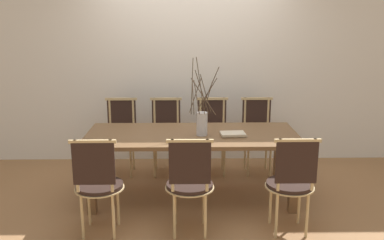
{
  "coord_description": "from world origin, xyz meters",
  "views": [
    {
      "loc": [
        -0.07,
        -4.37,
        1.97
      ],
      "look_at": [
        0.0,
        0.0,
        0.88
      ],
      "focal_mm": 40.0,
      "sensor_mm": 36.0,
      "label": 1
    }
  ],
  "objects_px": {
    "chair_far_center": "(212,133)",
    "book_stack": "(233,134)",
    "dining_table": "(192,142)",
    "chair_near_center": "(291,181)",
    "vase_centerpiece": "(202,121)"
  },
  "relations": [
    {
      "from": "book_stack",
      "to": "chair_far_center",
      "type": "bearing_deg",
      "value": 99.93
    },
    {
      "from": "chair_far_center",
      "to": "book_stack",
      "type": "bearing_deg",
      "value": 99.93
    },
    {
      "from": "dining_table",
      "to": "chair_far_center",
      "type": "xyz_separation_m",
      "value": [
        0.27,
        0.8,
        -0.12
      ]
    },
    {
      "from": "chair_near_center",
      "to": "vase_centerpiece",
      "type": "bearing_deg",
      "value": 136.25
    },
    {
      "from": "dining_table",
      "to": "chair_far_center",
      "type": "height_order",
      "value": "chair_far_center"
    },
    {
      "from": "dining_table",
      "to": "vase_centerpiece",
      "type": "distance_m",
      "value": 0.27
    },
    {
      "from": "dining_table",
      "to": "chair_far_center",
      "type": "relative_size",
      "value": 2.38
    },
    {
      "from": "chair_far_center",
      "to": "book_stack",
      "type": "height_order",
      "value": "chair_far_center"
    },
    {
      "from": "chair_near_center",
      "to": "chair_far_center",
      "type": "height_order",
      "value": "same"
    },
    {
      "from": "chair_far_center",
      "to": "vase_centerpiece",
      "type": "height_order",
      "value": "vase_centerpiece"
    },
    {
      "from": "vase_centerpiece",
      "to": "book_stack",
      "type": "height_order",
      "value": "vase_centerpiece"
    },
    {
      "from": "vase_centerpiece",
      "to": "book_stack",
      "type": "relative_size",
      "value": 2.96
    },
    {
      "from": "dining_table",
      "to": "book_stack",
      "type": "xyz_separation_m",
      "value": [
        0.43,
        -0.09,
        0.11
      ]
    },
    {
      "from": "dining_table",
      "to": "chair_near_center",
      "type": "relative_size",
      "value": 2.38
    },
    {
      "from": "dining_table",
      "to": "book_stack",
      "type": "distance_m",
      "value": 0.45
    }
  ]
}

